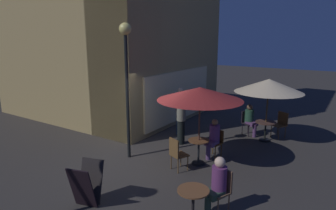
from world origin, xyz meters
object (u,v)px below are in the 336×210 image
(menu_sandwich_board, at_px, (87,184))
(patron_standing_4, at_px, (180,111))
(patron_seated_1, at_px, (213,136))
(cafe_table_1, at_px, (199,148))
(patio_umbrella_1, at_px, (200,94))
(cafe_chair_2, at_px, (177,152))
(cafe_chair_3, at_px, (216,140))
(patron_seated_0, at_px, (250,118))
(cafe_chair_0, at_px, (281,122))
(cafe_chair_4, at_px, (222,187))
(patron_seated_2, at_px, (217,182))
(cafe_table_2, at_px, (193,201))
(patio_umbrella_0, at_px, (269,86))
(street_lamp_near_corner, at_px, (126,61))
(cafe_chair_1, at_px, (247,120))
(patron_standing_3, at_px, (181,121))
(cafe_table_0, at_px, (265,127))

(menu_sandwich_board, relative_size, patron_standing_4, 0.53)
(patron_seated_1, relative_size, patron_standing_4, 0.67)
(cafe_table_1, bearing_deg, menu_sandwich_board, 162.12)
(patio_umbrella_1, relative_size, cafe_chair_2, 2.55)
(cafe_chair_3, xyz_separation_m, patron_seated_0, (2.57, -0.25, 0.17))
(patron_seated_1, height_order, patron_standing_4, patron_standing_4)
(cafe_chair_0, bearing_deg, patron_seated_1, 4.69)
(cafe_table_1, bearing_deg, patio_umbrella_1, 0.00)
(cafe_chair_4, relative_size, patron_seated_2, 0.76)
(patio_umbrella_1, bearing_deg, patron_seated_2, -143.77)
(cafe_table_2, relative_size, cafe_chair_4, 0.79)
(patio_umbrella_0, distance_m, cafe_chair_2, 4.34)
(cafe_table_2, height_order, cafe_chair_0, cafe_chair_0)
(street_lamp_near_corner, distance_m, cafe_chair_1, 5.40)
(patron_standing_3, bearing_deg, cafe_chair_3, -93.12)
(cafe_table_2, height_order, cafe_chair_2, cafe_chair_2)
(cafe_chair_0, height_order, patron_standing_4, patron_standing_4)
(street_lamp_near_corner, distance_m, cafe_chair_3, 3.69)
(cafe_chair_0, relative_size, cafe_chair_4, 1.00)
(cafe_table_1, height_order, patron_seated_0, patron_seated_0)
(menu_sandwich_board, xyz_separation_m, cafe_table_2, (0.69, -2.31, 0.01))
(menu_sandwich_board, xyz_separation_m, cafe_chair_1, (6.79, -1.36, 0.05))
(patron_standing_4, bearing_deg, cafe_chair_0, -125.92)
(cafe_chair_0, bearing_deg, street_lamp_near_corner, -10.31)
(cafe_table_2, bearing_deg, menu_sandwich_board, 106.72)
(cafe_table_0, distance_m, patio_umbrella_0, 1.51)
(cafe_chair_1, bearing_deg, menu_sandwich_board, -77.00)
(cafe_table_1, height_order, patron_seated_2, patron_seated_2)
(patron_seated_1, relative_size, patron_seated_2, 0.96)
(cafe_table_1, bearing_deg, cafe_chair_1, -4.82)
(cafe_chair_4, relative_size, patron_seated_1, 0.78)
(street_lamp_near_corner, bearing_deg, patio_umbrella_0, -39.54)
(cafe_table_0, relative_size, cafe_chair_0, 0.75)
(patron_seated_0, distance_m, patron_standing_3, 2.82)
(cafe_chair_1, relative_size, cafe_chair_4, 0.95)
(patio_umbrella_1, bearing_deg, patron_seated_1, -11.66)
(menu_sandwich_board, bearing_deg, patio_umbrella_0, -33.79)
(cafe_chair_3, bearing_deg, patio_umbrella_1, 0.00)
(patio_umbrella_0, distance_m, patron_standing_3, 3.31)
(patio_umbrella_0, xyz_separation_m, cafe_chair_2, (-3.84, 1.41, -1.47))
(patio_umbrella_0, height_order, cafe_chair_1, patio_umbrella_0)
(menu_sandwich_board, bearing_deg, cafe_table_1, -33.07)
(patron_standing_3, bearing_deg, patron_standing_4, 42.85)
(patron_seated_0, bearing_deg, cafe_table_2, -58.00)
(cafe_table_0, height_order, cafe_chair_2, cafe_chair_2)
(menu_sandwich_board, xyz_separation_m, patio_umbrella_0, (6.43, -2.16, 1.52))
(cafe_chair_4, height_order, patron_seated_1, patron_seated_1)
(cafe_table_0, xyz_separation_m, cafe_table_1, (-3.11, 1.09, -0.02))
(patio_umbrella_0, height_order, patio_umbrella_1, patio_umbrella_1)
(cafe_chair_4, height_order, patron_standing_3, patron_standing_3)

